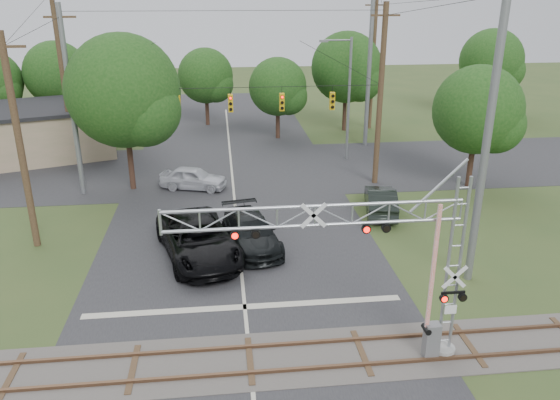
{
  "coord_description": "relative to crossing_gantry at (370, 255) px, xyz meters",
  "views": [
    {
      "loc": [
        -0.71,
        -13.76,
        12.13
      ],
      "look_at": [
        1.68,
        7.5,
        3.87
      ],
      "focal_mm": 35.0,
      "sensor_mm": 36.0,
      "label": 1
    }
  ],
  "objects": [
    {
      "name": "crossing_gantry",
      "position": [
        0.0,
        0.0,
        0.0
      ],
      "size": [
        10.0,
        0.85,
        6.67
      ],
      "color": "gray",
      "rests_on": "ground"
    },
    {
      "name": "car_dark",
      "position": [
        -3.32,
        9.52,
        -3.33
      ],
      "size": [
        3.23,
        5.81,
        1.59
      ],
      "primitive_type": "imported",
      "rotation": [
        0.0,
        0.0,
        0.19
      ],
      "color": "black",
      "rests_on": "ground"
    },
    {
      "name": "railroad_track",
      "position": [
        -3.95,
        0.36,
        -4.1
      ],
      "size": [
        90.0,
        3.2,
        0.17
      ],
      "color": "#4F4844",
      "rests_on": "ground"
    },
    {
      "name": "utility_poles",
      "position": [
        -1.02,
        20.8,
        2.14
      ],
      "size": [
        26.98,
        28.78,
        13.67
      ],
      "color": "#3D2B1C",
      "rests_on": "ground"
    },
    {
      "name": "suv_dark",
      "position": [
        4.4,
        13.14,
        -3.36
      ],
      "size": [
        2.54,
        4.91,
        1.54
      ],
      "primitive_type": "imported",
      "rotation": [
        0.0,
        0.0,
        2.94
      ],
      "color": "black",
      "rests_on": "ground"
    },
    {
      "name": "sedan_silver",
      "position": [
        -6.51,
        18.53,
        -3.4
      ],
      "size": [
        4.62,
        2.89,
        1.47
      ],
      "primitive_type": "imported",
      "rotation": [
        0.0,
        0.0,
        1.28
      ],
      "color": "silver",
      "rests_on": "ground"
    },
    {
      "name": "traffic_signal_span",
      "position": [
        -3.02,
        18.36,
        1.6
      ],
      "size": [
        19.34,
        0.36,
        11.5
      ],
      "color": "slate",
      "rests_on": "ground"
    },
    {
      "name": "pickup_black",
      "position": [
        -5.91,
        8.65,
        -3.18
      ],
      "size": [
        4.8,
        7.39,
        1.89
      ],
      "primitive_type": "imported",
      "rotation": [
        0.0,
        0.0,
        0.26
      ],
      "color": "black",
      "rests_on": "ground"
    },
    {
      "name": "treeline",
      "position": [
        -5.16,
        29.88,
        1.34
      ],
      "size": [
        57.56,
        26.02,
        9.85
      ],
      "color": "#3A241A",
      "rests_on": "ground"
    },
    {
      "name": "road_main",
      "position": [
        -3.95,
        8.36,
        -4.12
      ],
      "size": [
        14.0,
        90.0,
        0.02
      ],
      "primitive_type": "cube",
      "color": "#28282A",
      "rests_on": "ground"
    },
    {
      "name": "road_cross",
      "position": [
        -3.95,
        22.36,
        -4.12
      ],
      "size": [
        90.0,
        12.0,
        0.02
      ],
      "primitive_type": "cube",
      "color": "#28282A",
      "rests_on": "ground"
    },
    {
      "name": "streetlight",
      "position": [
        4.69,
        23.92,
        0.91
      ],
      "size": [
        2.4,
        0.25,
        9.01
      ],
      "color": "slate",
      "rests_on": "ground"
    }
  ]
}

